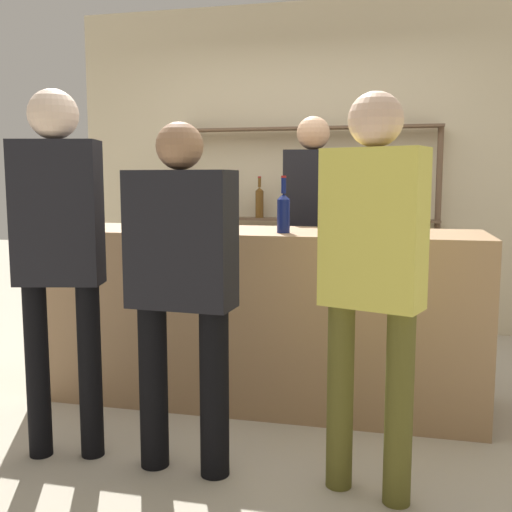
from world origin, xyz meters
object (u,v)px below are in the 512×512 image
at_px(customer_left, 58,241).
at_px(ice_bucket, 380,215).
at_px(wine_glass, 136,205).
at_px(customer_center, 182,274).
at_px(counter_bottle_0, 387,209).
at_px(counter_bottle_1, 283,212).
at_px(customer_right, 372,262).
at_px(counter_bottle_2, 330,207).
at_px(cork_jar, 151,215).
at_px(server_behind_counter, 312,219).

bearing_deg(customer_left, ice_bucket, -72.23).
xyz_separation_m(wine_glass, customer_left, (0.13, -1.13, -0.11)).
bearing_deg(customer_center, ice_bucket, -39.96).
bearing_deg(customer_left, wine_glass, -6.32).
relative_size(counter_bottle_0, customer_left, 0.18).
relative_size(counter_bottle_1, customer_right, 0.19).
bearing_deg(ice_bucket, customer_left, -149.21).
relative_size(counter_bottle_0, counter_bottle_2, 0.88).
relative_size(wine_glass, cork_jar, 1.28).
distance_m(counter_bottle_1, server_behind_counter, 0.90).
bearing_deg(customer_left, counter_bottle_1, -61.42).
distance_m(ice_bucket, customer_left, 1.64).
height_order(counter_bottle_2, wine_glass, counter_bottle_2).
bearing_deg(wine_glass, counter_bottle_1, -18.60).
distance_m(ice_bucket, server_behind_counter, 0.98).
distance_m(customer_center, customer_left, 0.61).
bearing_deg(customer_left, server_behind_counter, -41.71).
height_order(counter_bottle_1, cork_jar, counter_bottle_1).
xyz_separation_m(counter_bottle_1, customer_left, (-0.89, -0.79, -0.10)).
xyz_separation_m(customer_center, customer_right, (0.81, -0.02, 0.08)).
relative_size(customer_left, server_behind_counter, 0.98).
bearing_deg(server_behind_counter, customer_right, 6.65).
xyz_separation_m(ice_bucket, customer_left, (-1.40, -0.84, -0.09)).
relative_size(counter_bottle_1, counter_bottle_2, 0.90).
xyz_separation_m(wine_glass, server_behind_counter, (1.05, 0.55, -0.10)).
distance_m(counter_bottle_0, customer_center, 1.45).
bearing_deg(counter_bottle_0, server_behind_counter, 134.03).
xyz_separation_m(counter_bottle_1, ice_bucket, (0.52, 0.05, -0.01)).
height_order(wine_glass, server_behind_counter, server_behind_counter).
height_order(counter_bottle_2, customer_right, customer_right).
relative_size(customer_center, customer_left, 0.91).
xyz_separation_m(counter_bottle_0, customer_right, (-0.03, -1.19, -0.15)).
bearing_deg(counter_bottle_0, ice_bucket, -95.46).
distance_m(counter_bottle_1, ice_bucket, 0.52).
height_order(counter_bottle_2, customer_left, customer_left).
bearing_deg(counter_bottle_1, customer_right, -58.05).
height_order(counter_bottle_0, wine_glass, counter_bottle_0).
relative_size(counter_bottle_2, customer_right, 0.21).
distance_m(counter_bottle_1, customer_right, 0.98).
xyz_separation_m(counter_bottle_2, cork_jar, (-1.13, 0.01, -0.06)).
distance_m(customer_right, server_behind_counter, 1.78).
relative_size(counter_bottle_2, customer_center, 0.23).
height_order(wine_glass, customer_center, customer_center).
distance_m(counter_bottle_0, server_behind_counter, 0.74).
relative_size(customer_left, customer_right, 1.04).
xyz_separation_m(customer_right, server_behind_counter, (-0.48, 1.72, 0.06)).
bearing_deg(counter_bottle_2, counter_bottle_0, 7.73).
xyz_separation_m(ice_bucket, customer_center, (-0.81, -0.85, -0.22)).
relative_size(ice_bucket, customer_right, 0.15).
distance_m(customer_center, server_behind_counter, 1.73).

